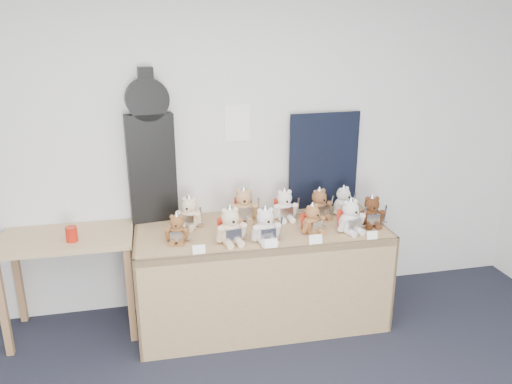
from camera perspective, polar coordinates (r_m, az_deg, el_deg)
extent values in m
plane|color=silver|center=(4.06, -7.55, 4.73)|extent=(6.00, 0.00, 6.00)
cube|color=white|center=(4.06, -2.11, 7.88)|extent=(0.21, 0.00, 0.30)
cube|color=#96764C|center=(3.91, 0.58, -4.47)|extent=(1.95, 0.84, 0.06)
cube|color=#96764C|center=(3.73, 1.84, -12.07)|extent=(1.94, 0.06, 0.81)
cube|color=#96764C|center=(4.01, -13.21, -10.34)|extent=(0.04, 0.81, 0.81)
cube|color=#96764C|center=(4.35, 13.14, -7.93)|extent=(0.04, 0.81, 0.81)
cube|color=tan|center=(4.01, -20.85, -5.00)|extent=(0.97, 0.55, 0.04)
cube|color=olive|center=(4.08, -26.94, -11.76)|extent=(0.05, 0.05, 0.77)
cube|color=olive|center=(4.47, -25.53, -8.89)|extent=(0.05, 0.05, 0.77)
cube|color=olive|center=(3.93, -14.13, -11.37)|extent=(0.05, 0.05, 0.77)
cube|color=olive|center=(4.33, -13.96, -8.41)|extent=(0.05, 0.05, 0.77)
cube|color=black|center=(4.00, -11.81, 2.64)|extent=(0.38, 0.15, 0.86)
cylinder|color=black|center=(3.89, -12.33, 10.30)|extent=(0.33, 0.15, 0.32)
cube|color=black|center=(3.88, -12.46, 12.19)|extent=(0.12, 0.11, 0.22)
cube|color=black|center=(4.26, 7.76, 3.54)|extent=(0.62, 0.05, 0.82)
cylinder|color=#B91B0C|center=(3.87, -20.33, -4.53)|extent=(0.08, 0.08, 0.11)
ellipsoid|color=brown|center=(3.67, -8.97, -4.77)|extent=(0.16, 0.14, 0.14)
sphere|color=brown|center=(3.63, -9.04, -3.41)|extent=(0.10, 0.10, 0.10)
cylinder|color=brown|center=(3.60, -9.12, -3.78)|extent=(0.05, 0.03, 0.04)
sphere|color=black|center=(3.58, -9.16, -3.87)|extent=(0.02, 0.02, 0.02)
sphere|color=brown|center=(3.62, -9.60, -2.81)|extent=(0.03, 0.03, 0.03)
sphere|color=brown|center=(3.62, -8.54, -2.82)|extent=(0.03, 0.03, 0.03)
cylinder|color=brown|center=(3.66, -10.05, -4.77)|extent=(0.05, 0.08, 0.11)
cylinder|color=brown|center=(3.64, -7.96, -4.78)|extent=(0.05, 0.08, 0.11)
cylinder|color=brown|center=(3.65, -9.53, -5.65)|extent=(0.06, 0.10, 0.04)
cylinder|color=brown|center=(3.64, -8.54, -5.66)|extent=(0.06, 0.10, 0.04)
cube|color=silver|center=(3.62, -9.08, -5.06)|extent=(0.09, 0.03, 0.08)
cone|color=silver|center=(3.62, -9.07, -2.76)|extent=(0.09, 0.09, 0.07)
cube|color=silver|center=(3.62, -7.66, -4.54)|extent=(0.02, 0.04, 0.15)
cube|color=silver|center=(3.64, -7.63, -5.36)|extent=(0.04, 0.01, 0.01)
ellipsoid|color=beige|center=(3.61, -2.95, -4.65)|extent=(0.20, 0.18, 0.18)
sphere|color=beige|center=(3.57, -2.98, -2.87)|extent=(0.13, 0.13, 0.13)
cylinder|color=beige|center=(3.52, -2.68, -3.33)|extent=(0.06, 0.04, 0.06)
sphere|color=black|center=(3.51, -2.57, -3.44)|extent=(0.02, 0.02, 0.02)
sphere|color=beige|center=(3.54, -3.65, -2.19)|extent=(0.04, 0.04, 0.04)
sphere|color=beige|center=(3.56, -2.34, -2.01)|extent=(0.04, 0.04, 0.04)
cylinder|color=beige|center=(3.57, -4.13, -4.84)|extent=(0.07, 0.11, 0.14)
cylinder|color=beige|center=(3.62, -1.56, -4.45)|extent=(0.07, 0.11, 0.14)
cylinder|color=beige|center=(3.57, -3.22, -5.86)|extent=(0.07, 0.12, 0.05)
cylinder|color=beige|center=(3.59, -1.99, -5.67)|extent=(0.07, 0.12, 0.05)
cube|color=silver|center=(3.55, -2.58, -4.99)|extent=(0.12, 0.04, 0.10)
cone|color=silver|center=(3.55, -2.99, -2.03)|extent=(0.11, 0.11, 0.09)
cube|color=silver|center=(3.60, -1.08, -4.07)|extent=(0.02, 0.05, 0.19)
cube|color=silver|center=(3.63, -1.08, -5.12)|extent=(0.05, 0.02, 0.01)
cube|color=red|center=(3.67, -3.30, -4.07)|extent=(0.15, 0.06, 0.16)
ellipsoid|color=silver|center=(3.63, 1.06, -4.58)|extent=(0.19, 0.16, 0.17)
sphere|color=silver|center=(3.59, 1.07, -2.88)|extent=(0.13, 0.13, 0.13)
cylinder|color=silver|center=(3.54, 1.36, -3.32)|extent=(0.06, 0.03, 0.05)
sphere|color=black|center=(3.53, 1.46, -3.43)|extent=(0.02, 0.02, 0.02)
sphere|color=silver|center=(3.56, 0.45, -2.21)|extent=(0.04, 0.04, 0.04)
sphere|color=silver|center=(3.58, 1.70, -2.07)|extent=(0.04, 0.04, 0.04)
cylinder|color=silver|center=(3.58, -0.07, -4.73)|extent=(0.06, 0.10, 0.13)
cylinder|color=silver|center=(3.63, 2.40, -4.42)|extent=(0.06, 0.10, 0.13)
cylinder|color=silver|center=(3.58, 0.79, -5.73)|extent=(0.06, 0.12, 0.05)
cylinder|color=silver|center=(3.61, 1.96, -5.57)|extent=(0.06, 0.12, 0.05)
cube|color=silver|center=(3.57, 1.42, -4.91)|extent=(0.11, 0.03, 0.09)
cone|color=silver|center=(3.57, 1.08, -2.07)|extent=(0.11, 0.11, 0.08)
cube|color=silver|center=(3.62, 2.86, -4.06)|extent=(0.02, 0.04, 0.18)
cube|color=silver|center=(3.65, 2.84, -5.07)|extent=(0.05, 0.01, 0.01)
ellipsoid|color=#9D663B|center=(3.81, 6.40, -3.72)|extent=(0.19, 0.18, 0.15)
sphere|color=#9D663B|center=(3.77, 6.45, -2.30)|extent=(0.11, 0.11, 0.11)
cylinder|color=#9D663B|center=(3.74, 6.92, -2.62)|extent=(0.05, 0.04, 0.05)
sphere|color=black|center=(3.73, 7.09, -2.69)|extent=(0.02, 0.02, 0.02)
sphere|color=#9D663B|center=(3.73, 6.06, -1.79)|extent=(0.04, 0.04, 0.04)
sphere|color=#9D663B|center=(3.78, 6.88, -1.57)|extent=(0.04, 0.04, 0.04)
cylinder|color=#9D663B|center=(3.75, 5.77, -3.94)|extent=(0.07, 0.09, 0.11)
cylinder|color=#9D663B|center=(3.84, 7.39, -3.46)|extent=(0.07, 0.09, 0.11)
cylinder|color=#9D663B|center=(3.77, 6.52, -4.68)|extent=(0.08, 0.11, 0.05)
cylinder|color=#9D663B|center=(3.81, 7.29, -4.45)|extent=(0.08, 0.11, 0.05)
cube|color=silver|center=(3.76, 6.99, -3.94)|extent=(0.10, 0.05, 0.08)
cone|color=silver|center=(3.75, 6.48, -1.62)|extent=(0.09, 0.09, 0.07)
cube|color=silver|center=(3.83, 7.77, -3.12)|extent=(0.03, 0.04, 0.16)
cube|color=silver|center=(3.86, 7.73, -3.96)|extent=(0.04, 0.02, 0.01)
cube|color=red|center=(3.84, 5.84, -3.31)|extent=(0.12, 0.07, 0.14)
ellipsoid|color=silver|center=(3.86, 10.65, -3.45)|extent=(0.20, 0.18, 0.17)
sphere|color=silver|center=(3.82, 10.75, -1.86)|extent=(0.13, 0.13, 0.13)
cylinder|color=silver|center=(3.79, 11.23, -2.23)|extent=(0.06, 0.04, 0.05)
sphere|color=black|center=(3.77, 11.41, -2.32)|extent=(0.02, 0.02, 0.02)
sphere|color=silver|center=(3.78, 10.30, -1.26)|extent=(0.04, 0.04, 0.04)
sphere|color=silver|center=(3.83, 11.28, -1.07)|extent=(0.04, 0.04, 0.04)
cylinder|color=silver|center=(3.80, 9.87, -3.65)|extent=(0.07, 0.10, 0.13)
cylinder|color=silver|center=(3.89, 11.81, -3.22)|extent=(0.07, 0.10, 0.13)
cylinder|color=silver|center=(3.82, 10.69, -4.53)|extent=(0.08, 0.12, 0.05)
cylinder|color=silver|center=(3.86, 11.61, -4.31)|extent=(0.08, 0.12, 0.05)
cube|color=silver|center=(3.81, 11.26, -3.72)|extent=(0.11, 0.05, 0.09)
cone|color=silver|center=(3.81, 10.80, -1.10)|extent=(0.11, 0.11, 0.08)
cube|color=silver|center=(3.89, 12.25, -2.86)|extent=(0.02, 0.04, 0.18)
cube|color=silver|center=(3.91, 12.18, -3.80)|extent=(0.05, 0.02, 0.01)
cube|color=red|center=(3.91, 10.10, -2.97)|extent=(0.14, 0.07, 0.15)
ellipsoid|color=#4D2B1A|center=(4.02, 12.99, -2.80)|extent=(0.18, 0.16, 0.16)
sphere|color=#4D2B1A|center=(3.99, 13.10, -1.37)|extent=(0.12, 0.12, 0.12)
cylinder|color=#4D2B1A|center=(3.94, 13.30, -1.73)|extent=(0.05, 0.03, 0.05)
sphere|color=black|center=(3.93, 13.38, -1.82)|extent=(0.02, 0.02, 0.02)
sphere|color=#4D2B1A|center=(3.96, 12.62, -0.76)|extent=(0.04, 0.04, 0.04)
sphere|color=#4D2B1A|center=(3.98, 13.67, -0.74)|extent=(0.04, 0.04, 0.04)
cylinder|color=#4D2B1A|center=(3.98, 12.04, -2.84)|extent=(0.06, 0.09, 0.12)
cylinder|color=#4D2B1A|center=(4.02, 14.12, -2.76)|extent=(0.06, 0.09, 0.12)
cylinder|color=#4D2B1A|center=(3.98, 12.68, -3.72)|extent=(0.06, 0.11, 0.05)
cylinder|color=#4D2B1A|center=(4.00, 13.67, -3.68)|extent=(0.06, 0.11, 0.05)
cube|color=silver|center=(3.97, 13.26, -3.07)|extent=(0.11, 0.03, 0.09)
cone|color=silver|center=(3.97, 13.15, -0.69)|extent=(0.10, 0.10, 0.08)
cube|color=silver|center=(4.01, 14.52, -2.49)|extent=(0.02, 0.04, 0.17)
cube|color=silver|center=(4.04, 14.45, -3.33)|extent=(0.05, 0.01, 0.01)
ellipsoid|color=beige|center=(3.93, -7.55, -2.98)|extent=(0.20, 0.19, 0.16)
sphere|color=beige|center=(3.89, -7.62, -1.48)|extent=(0.12, 0.12, 0.12)
cylinder|color=beige|center=(3.85, -7.85, -1.85)|extent=(0.06, 0.04, 0.05)
sphere|color=black|center=(3.83, -7.93, -1.95)|extent=(0.02, 0.02, 0.02)
sphere|color=beige|center=(3.89, -8.20, -0.79)|extent=(0.04, 0.04, 0.04)
sphere|color=beige|center=(3.86, -7.10, -0.86)|extent=(0.04, 0.04, 0.04)
cylinder|color=beige|center=(3.93, -8.73, -2.89)|extent=(0.08, 0.10, 0.12)
cylinder|color=beige|center=(3.88, -6.56, -3.05)|extent=(0.08, 0.10, 0.12)
cylinder|color=beige|center=(3.91, -8.29, -3.87)|extent=(0.09, 0.12, 0.05)
cylinder|color=beige|center=(3.88, -7.26, -3.95)|extent=(0.09, 0.12, 0.05)
cube|color=silver|center=(3.87, -7.84, -3.25)|extent=(0.10, 0.06, 0.09)
cone|color=silver|center=(3.87, -7.65, -0.77)|extent=(0.10, 0.10, 0.08)
cube|color=silver|center=(3.86, -6.28, -2.81)|extent=(0.03, 0.04, 0.17)
cube|color=silver|center=(3.88, -6.24, -3.71)|extent=(0.05, 0.03, 0.01)
ellipsoid|color=tan|center=(4.02, -1.39, -2.22)|extent=(0.20, 0.17, 0.18)
sphere|color=tan|center=(3.98, -1.41, -0.59)|extent=(0.13, 0.13, 0.13)
cylinder|color=tan|center=(3.93, -1.34, -0.99)|extent=(0.06, 0.04, 0.06)
sphere|color=black|center=(3.91, -1.31, -1.09)|extent=(0.02, 0.02, 0.02)
sphere|color=tan|center=(3.96, -2.03, 0.09)|extent=(0.04, 0.04, 0.04)
sphere|color=tan|center=(3.96, -0.79, 0.14)|extent=(0.04, 0.04, 0.04)
cylinder|color=tan|center=(3.99, -2.60, -2.25)|extent=(0.06, 0.10, 0.14)
cylinder|color=tan|center=(4.00, -0.14, -2.16)|extent=(0.06, 0.10, 0.14)
cylinder|color=tan|center=(3.97, -1.89, -3.25)|extent=(0.07, 0.12, 0.05)
cylinder|color=tan|center=(3.98, -0.73, -3.21)|extent=(0.07, 0.12, 0.05)
cube|color=silver|center=(3.95, -1.31, -2.51)|extent=(0.12, 0.03, 0.10)
cone|color=silver|center=(3.96, -1.41, 0.18)|extent=(0.11, 0.11, 0.09)
cube|color=silver|center=(3.98, 0.26, -1.85)|extent=(0.02, 0.05, 0.19)
cube|color=silver|center=(4.01, 0.26, -2.82)|extent=(0.05, 0.01, 0.01)
cube|color=red|center=(4.07, -1.48, -1.71)|extent=(0.15, 0.05, 0.16)
ellipsoid|color=white|center=(4.05, 3.24, -2.16)|extent=(0.17, 0.15, 0.17)
sphere|color=white|center=(4.01, 3.27, -0.68)|extent=(0.12, 0.12, 0.12)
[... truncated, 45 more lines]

